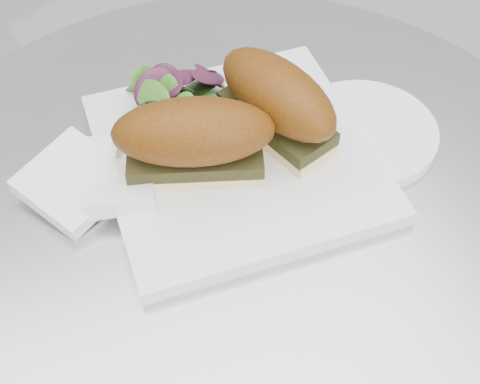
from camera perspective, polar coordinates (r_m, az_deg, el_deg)
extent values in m
cylinder|color=#AAACB1|center=(0.63, 0.10, -2.07)|extent=(0.70, 0.70, 0.02)
cylinder|color=#AAACB1|center=(0.94, 0.07, -15.80)|extent=(0.07, 0.07, 0.71)
cube|color=white|center=(0.65, -0.31, 3.04)|extent=(0.26, 0.26, 0.02)
cube|color=#FADD9C|center=(0.63, -3.79, 2.28)|extent=(0.14, 0.09, 0.01)
cube|color=black|center=(0.62, -3.85, 3.12)|extent=(0.13, 0.09, 0.01)
ellipsoid|color=#633509|center=(0.59, -4.00, 5.16)|extent=(0.16, 0.11, 0.06)
cube|color=#FADD9C|center=(0.66, 3.07, 5.51)|extent=(0.09, 0.13, 0.01)
cube|color=black|center=(0.65, 3.12, 6.35)|extent=(0.09, 0.13, 0.01)
ellipsoid|color=#633509|center=(0.63, 3.23, 8.39)|extent=(0.11, 0.16, 0.06)
cylinder|color=white|center=(0.69, 10.57, 5.02)|extent=(0.15, 0.15, 0.01)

